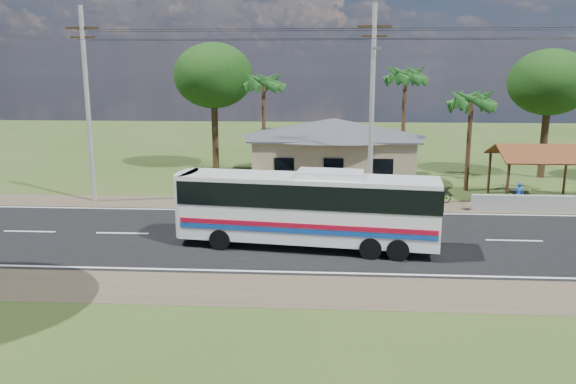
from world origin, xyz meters
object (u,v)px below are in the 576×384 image
Objects in this scene: coach_bus at (309,204)px; person at (519,195)px; waiting_shed at (540,154)px; motorcycle at (438,196)px.

person is at bearing 42.31° from coach_bus.
waiting_shed is at bearing 44.65° from coach_bus.
coach_bus is at bearing -142.76° from waiting_shed.
person is (11.48, 8.01, -1.22)m from coach_bus.
person is (-1.73, -2.03, -2.00)m from waiting_shed.
motorcycle is (7.19, 8.73, -1.50)m from coach_bus.
waiting_shed is at bearing -95.01° from motorcycle.
coach_bus is 14.05m from person.
coach_bus reaches higher than motorcycle.
motorcycle is at bearing 57.96° from coach_bus.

